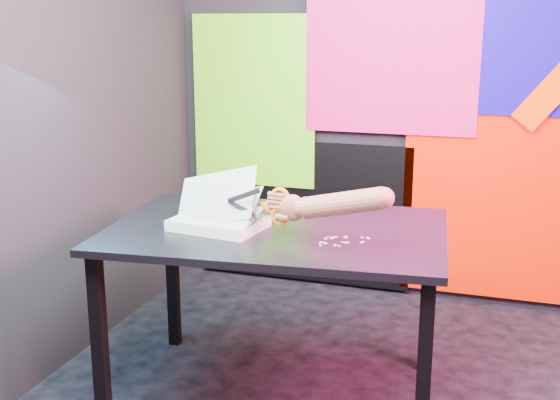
% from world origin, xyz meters
% --- Properties ---
extents(room, '(3.01, 3.01, 2.71)m').
position_xyz_m(room, '(0.00, 0.00, 1.35)').
color(room, '#212029').
rests_on(room, ground).
extents(backdrop, '(2.88, 0.05, 2.08)m').
position_xyz_m(backdrop, '(0.06, 1.46, 0.96)').
color(backdrop, '#F21900').
rests_on(backdrop, ground).
extents(work_table, '(1.42, 1.02, 0.75)m').
position_xyz_m(work_table, '(-0.47, 0.14, 0.67)').
color(work_table, black).
rests_on(work_table, ground).
extents(printout_stack, '(0.39, 0.30, 0.27)m').
position_xyz_m(printout_stack, '(-0.68, 0.06, 0.78)').
color(printout_stack, silver).
rests_on(printout_stack, work_table).
extents(scissors, '(0.26, 0.03, 0.15)m').
position_xyz_m(scissors, '(-0.43, 0.01, 0.87)').
color(scissors, '#ACACAC').
rests_on(scissors, printout_stack).
extents(hand_forearm, '(0.48, 0.11, 0.17)m').
position_xyz_m(hand_forearm, '(-0.19, -0.01, 0.91)').
color(hand_forearm, '#9B4B34').
rests_on(hand_forearm, work_table).
extents(paper_clippings, '(0.17, 0.16, 0.00)m').
position_xyz_m(paper_clippings, '(-0.18, 0.05, 0.75)').
color(paper_clippings, white).
rests_on(paper_clippings, work_table).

